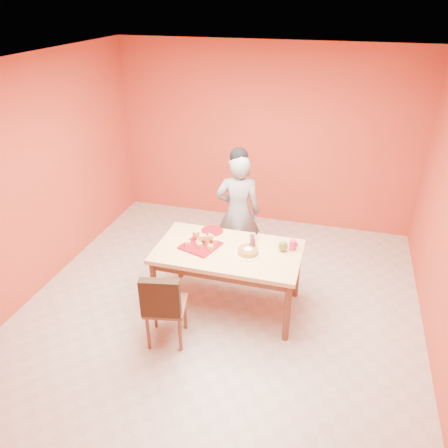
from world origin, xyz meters
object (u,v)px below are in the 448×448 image
(person, at_px, (238,212))
(magenta_glass, at_px, (293,245))
(sponge_cake, at_px, (248,251))
(dining_chair, at_px, (165,305))
(dining_table, at_px, (228,257))
(red_dinner_plate, at_px, (212,231))
(egg_ornament, at_px, (283,246))
(pastry_platter, at_px, (201,246))
(checker_tin, at_px, (294,244))

(person, xyz_separation_m, magenta_glass, (0.79, -0.68, 0.04))
(sponge_cake, xyz_separation_m, magenta_glass, (0.45, 0.23, 0.02))
(dining_chair, bearing_deg, magenta_glass, 27.89)
(dining_table, height_order, sponge_cake, sponge_cake)
(red_dinner_plate, xyz_separation_m, egg_ornament, (0.87, -0.21, 0.06))
(dining_chair, relative_size, red_dinner_plate, 3.46)
(dining_table, distance_m, red_dinner_plate, 0.47)
(person, distance_m, magenta_glass, 1.04)
(sponge_cake, bearing_deg, egg_ornament, 25.15)
(sponge_cake, height_order, egg_ornament, egg_ornament)
(pastry_platter, height_order, red_dinner_plate, pastry_platter)
(dining_chair, relative_size, sponge_cake, 3.91)
(person, height_order, red_dinner_plate, person)
(red_dinner_plate, bearing_deg, pastry_platter, -93.61)
(dining_chair, distance_m, egg_ornament, 1.41)
(person, relative_size, sponge_cake, 6.85)
(person, height_order, egg_ornament, person)
(pastry_platter, bearing_deg, egg_ornament, 9.69)
(dining_table, bearing_deg, magenta_glass, 16.61)
(dining_table, xyz_separation_m, sponge_cake, (0.23, -0.03, 0.13))
(dining_chair, distance_m, magenta_glass, 1.52)
(sponge_cake, bearing_deg, pastry_platter, 178.75)
(dining_table, relative_size, pastry_platter, 4.32)
(egg_ornament, distance_m, checker_tin, 0.19)
(red_dinner_plate, height_order, sponge_cake, sponge_cake)
(dining_chair, height_order, magenta_glass, dining_chair)
(person, height_order, pastry_platter, person)
(person, bearing_deg, pastry_platter, 63.72)
(sponge_cake, distance_m, egg_ornament, 0.39)
(pastry_platter, bearing_deg, sponge_cake, -1.25)
(dining_chair, xyz_separation_m, person, (0.35, 1.61, 0.32))
(dining_chair, bearing_deg, person, 66.15)
(pastry_platter, bearing_deg, dining_chair, -101.65)
(egg_ornament, relative_size, magenta_glass, 1.17)
(pastry_platter, height_order, magenta_glass, magenta_glass)
(person, bearing_deg, dining_table, 83.74)
(checker_tin, bearing_deg, egg_ornament, -121.45)
(dining_chair, xyz_separation_m, pastry_platter, (0.15, 0.72, 0.31))
(person, bearing_deg, sponge_cake, 97.21)
(dining_table, xyz_separation_m, checker_tin, (0.68, 0.30, 0.11))
(pastry_platter, xyz_separation_m, sponge_cake, (0.55, -0.01, 0.03))
(pastry_platter, bearing_deg, checker_tin, 17.47)
(red_dinner_plate, xyz_separation_m, checker_tin, (0.97, -0.05, 0.01))
(pastry_platter, bearing_deg, dining_table, 2.97)
(pastry_platter, relative_size, egg_ornament, 2.79)
(dining_table, bearing_deg, checker_tin, 23.58)
(egg_ornament, bearing_deg, dining_table, 171.83)
(magenta_glass, relative_size, checker_tin, 1.25)
(pastry_platter, bearing_deg, person, 77.11)
(pastry_platter, relative_size, checker_tin, 4.07)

